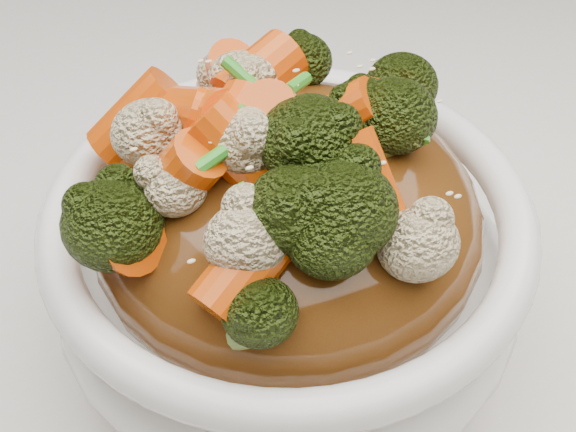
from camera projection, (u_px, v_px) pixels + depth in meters
name	position (u px, v px, depth m)	size (l,w,h in m)	color
tablecloth	(239.00, 285.00, 0.48)	(1.20, 0.80, 0.04)	white
bowl	(288.00, 265.00, 0.41)	(0.23, 0.23, 0.09)	white
sauce_base	(288.00, 221.00, 0.38)	(0.19, 0.19, 0.10)	#572E0F
carrots	(288.00, 107.00, 0.34)	(0.19, 0.19, 0.05)	#D64B07
broccoli	(288.00, 109.00, 0.34)	(0.19, 0.19, 0.05)	black
cauliflower	(288.00, 113.00, 0.34)	(0.19, 0.19, 0.04)	beige
scallions	(288.00, 105.00, 0.33)	(0.14, 0.14, 0.02)	#2C9221
sesame_seeds	(288.00, 105.00, 0.33)	(0.17, 0.17, 0.01)	beige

